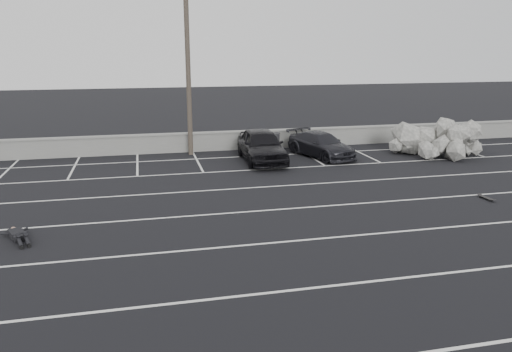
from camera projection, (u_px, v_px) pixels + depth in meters
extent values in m
plane|color=black|center=(306.00, 240.00, 15.11)|extent=(120.00, 120.00, 0.00)
cube|color=gray|center=(227.00, 141.00, 28.19)|extent=(50.00, 0.35, 1.00)
cube|color=gray|center=(227.00, 132.00, 28.06)|extent=(50.00, 0.45, 0.08)
cube|color=silver|center=(345.00, 284.00, 12.28)|extent=(36.00, 0.10, 0.01)
cube|color=silver|center=(306.00, 240.00, 15.11)|extent=(36.00, 0.10, 0.01)
cube|color=silver|center=(280.00, 209.00, 17.94)|extent=(36.00, 0.10, 0.01)
cube|color=silver|center=(260.00, 187.00, 20.77)|extent=(36.00, 0.10, 0.01)
cube|color=silver|center=(246.00, 170.00, 23.60)|extent=(36.00, 0.10, 0.01)
cube|color=silver|center=(234.00, 157.00, 26.43)|extent=(36.00, 0.10, 0.01)
cube|color=silver|center=(7.00, 170.00, 23.56)|extent=(0.10, 5.00, 0.01)
cube|color=silver|center=(74.00, 167.00, 24.21)|extent=(0.10, 5.00, 0.01)
cube|color=silver|center=(137.00, 164.00, 24.87)|extent=(0.10, 5.00, 0.01)
cube|color=silver|center=(197.00, 161.00, 25.52)|extent=(0.10, 5.00, 0.01)
cube|color=silver|center=(254.00, 158.00, 26.17)|extent=(0.10, 5.00, 0.01)
cube|color=silver|center=(309.00, 155.00, 26.83)|extent=(0.10, 5.00, 0.01)
cube|color=silver|center=(360.00, 153.00, 27.48)|extent=(0.10, 5.00, 0.01)
cube|color=silver|center=(410.00, 150.00, 28.13)|extent=(0.10, 5.00, 0.01)
cube|color=silver|center=(457.00, 148.00, 28.79)|extent=(0.10, 5.00, 0.01)
imported|color=black|center=(262.00, 145.00, 25.27)|extent=(2.07, 4.91, 1.66)
imported|color=black|center=(321.00, 145.00, 26.41)|extent=(3.10, 4.74, 1.28)
cylinder|color=#4C4238|center=(188.00, 64.00, 25.88)|extent=(0.26, 0.26, 9.64)
cylinder|color=#28282B|center=(275.00, 141.00, 28.40)|extent=(0.57, 0.57, 0.89)
cylinder|color=#28282B|center=(275.00, 133.00, 28.29)|extent=(0.63, 0.63, 0.05)
cube|color=black|center=(486.00, 197.00, 19.10)|extent=(0.22, 0.71, 0.02)
cube|color=#28282B|center=(482.00, 197.00, 19.33)|extent=(0.15, 0.05, 0.04)
cube|color=#28282B|center=(491.00, 200.00, 18.89)|extent=(0.15, 0.05, 0.04)
cylinder|color=black|center=(480.00, 197.00, 19.31)|extent=(0.03, 0.05, 0.05)
cylinder|color=black|center=(484.00, 197.00, 19.35)|extent=(0.03, 0.05, 0.05)
cylinder|color=black|center=(489.00, 201.00, 18.88)|extent=(0.03, 0.05, 0.05)
cylinder|color=black|center=(492.00, 200.00, 18.92)|extent=(0.03, 0.05, 0.05)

